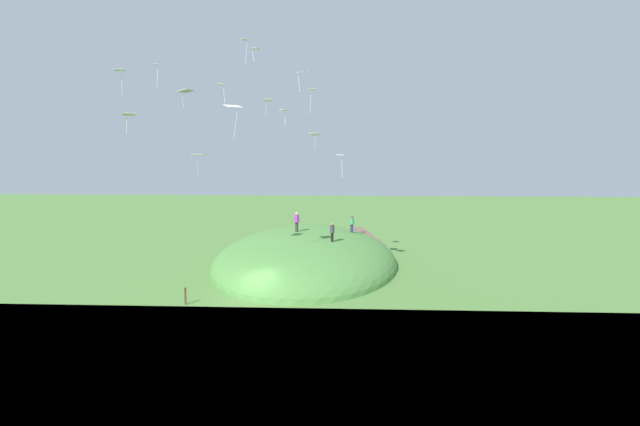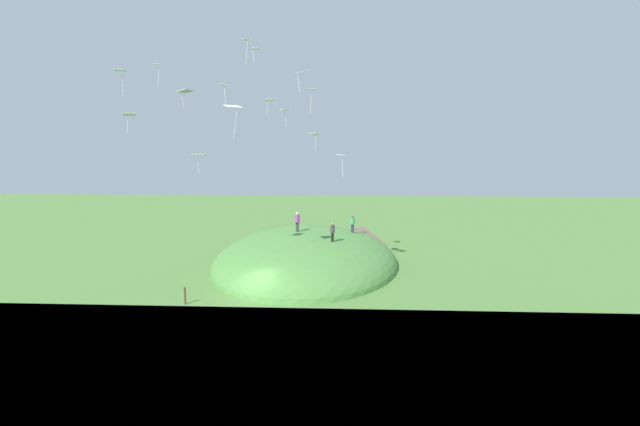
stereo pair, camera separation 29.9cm
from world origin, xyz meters
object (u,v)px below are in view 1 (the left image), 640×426
(person_walking_path, at_px, (297,220))
(kite_3, at_px, (312,91))
(kite_8, at_px, (245,42))
(kite_12, at_px, (255,49))
(kite_6, at_px, (341,156))
(kite_7, at_px, (120,71))
(person_on_hilltop, at_px, (332,230))
(kite_13, at_px, (268,101))
(kite_1, at_px, (185,92))
(kite_2, at_px, (222,86))
(kite_10, at_px, (234,108))
(kite_14, at_px, (156,67))
(kite_0, at_px, (199,155))
(mooring_post, at_px, (185,296))
(kite_5, at_px, (285,111))
(person_watching_kites, at_px, (352,222))
(kite_4, at_px, (302,72))
(kite_9, at_px, (128,115))
(kite_11, at_px, (314,135))

(person_walking_path, relative_size, kite_3, 0.92)
(kite_8, height_order, kite_12, kite_8)
(kite_6, height_order, kite_7, kite_7)
(kite_6, bearing_deg, kite_7, 100.60)
(person_on_hilltop, relative_size, kite_13, 1.12)
(person_walking_path, distance_m, kite_3, 12.00)
(kite_1, height_order, kite_8, kite_8)
(kite_13, bearing_deg, kite_6, -132.51)
(person_walking_path, distance_m, kite_13, 12.23)
(kite_2, distance_m, kite_10, 13.42)
(kite_1, height_order, kite_13, kite_13)
(kite_13, distance_m, kite_14, 10.84)
(kite_2, relative_size, kite_10, 0.77)
(kite_0, height_order, kite_3, kite_3)
(kite_3, xyz_separation_m, kite_13, (7.42, 4.80, -0.17))
(kite_3, relative_size, kite_10, 0.87)
(kite_14, bearing_deg, person_walking_path, -94.58)
(kite_14, bearing_deg, kite_0, -109.31)
(person_walking_path, height_order, kite_3, kite_3)
(kite_13, height_order, mooring_post, kite_13)
(kite_3, height_order, kite_13, kite_3)
(kite_6, bearing_deg, kite_10, 143.25)
(kite_5, relative_size, kite_6, 0.81)
(person_on_hilltop, height_order, kite_3, kite_3)
(person_watching_kites, height_order, kite_13, kite_13)
(kite_10, bearing_deg, mooring_post, 112.24)
(person_on_hilltop, xyz_separation_m, kite_13, (7.58, 6.52, 11.53))
(kite_2, bearing_deg, kite_8, -123.60)
(kite_6, bearing_deg, kite_4, 157.42)
(kite_0, distance_m, kite_4, 14.98)
(kite_9, bearing_deg, kite_12, -90.22)
(kite_8, bearing_deg, person_watching_kites, -66.51)
(kite_14, bearing_deg, kite_11, -101.46)
(person_on_hilltop, height_order, kite_11, kite_11)
(kite_10, distance_m, kite_14, 17.43)
(person_on_hilltop, height_order, kite_2, kite_2)
(kite_14, bearing_deg, kite_1, -153.25)
(kite_7, xyz_separation_m, kite_8, (4.58, -9.29, 3.09))
(kite_4, bearing_deg, kite_10, 123.52)
(person_on_hilltop, relative_size, kite_12, 1.58)
(kite_5, distance_m, kite_10, 13.44)
(kite_9, relative_size, kite_13, 1.17)
(person_watching_kites, xyz_separation_m, kite_0, (-3.06, 14.11, 6.50))
(kite_1, xyz_separation_m, kite_8, (11.07, -2.04, 5.38))
(person_walking_path, bearing_deg, kite_2, -148.01)
(kite_2, height_order, kite_7, kite_7)
(kite_4, relative_size, mooring_post, 1.29)
(kite_8, bearing_deg, kite_6, -98.66)
(person_on_hilltop, xyz_separation_m, kite_3, (0.16, 1.72, 11.70))
(kite_3, bearing_deg, kite_6, -71.60)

